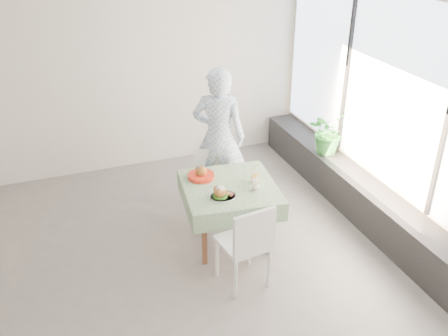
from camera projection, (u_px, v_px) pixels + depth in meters
name	position (u px, v px, depth m)	size (l,w,h in m)	color
floor	(148.00, 265.00, 5.57)	(6.00, 6.00, 0.00)	#63605E
ceiling	(125.00, 6.00, 4.26)	(6.00, 6.00, 0.00)	white
wall_back	(101.00, 79.00, 6.99)	(6.00, 0.02, 2.80)	silver
wall_front	(229.00, 333.00, 2.85)	(6.00, 0.02, 2.80)	silver
wall_right	(391.00, 113.00, 5.85)	(0.02, 5.00, 2.80)	silver
window_pane	(392.00, 94.00, 5.72)	(0.01, 4.80, 2.18)	#D1E0F9
window_ledge	(363.00, 200.00, 6.33)	(0.40, 4.80, 0.50)	black
cafe_table	(230.00, 207.00, 5.80)	(1.16, 1.16, 0.74)	brown
chair_far	(209.00, 193.00, 6.49)	(0.47, 0.47, 0.80)	white
chair_near	(244.00, 259.00, 5.20)	(0.52, 0.52, 0.99)	white
diner	(219.00, 137.00, 6.40)	(0.68, 0.44, 1.86)	#85AAD5
main_dish	(221.00, 194.00, 5.41)	(0.29, 0.29, 0.15)	white
juice_cup_orange	(254.00, 177.00, 5.72)	(0.09, 0.09, 0.25)	white
juice_cup_lemonade	(256.00, 185.00, 5.56)	(0.09, 0.09, 0.26)	white
second_dish	(201.00, 175.00, 5.81)	(0.31, 0.31, 0.15)	red
potted_plant	(328.00, 131.00, 6.86)	(0.55, 0.48, 0.61)	#267125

